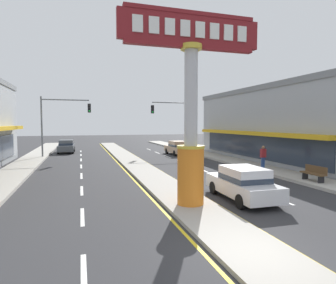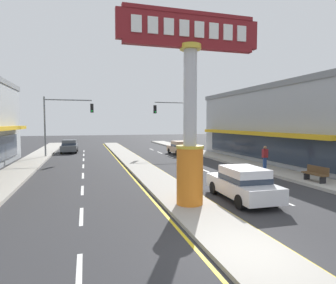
{
  "view_description": "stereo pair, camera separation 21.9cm",
  "coord_description": "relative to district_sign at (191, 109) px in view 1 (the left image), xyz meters",
  "views": [
    {
      "loc": [
        -4.39,
        -6.36,
        3.54
      ],
      "look_at": [
        -0.23,
        7.26,
        2.6
      ],
      "focal_mm": 30.75,
      "sensor_mm": 36.0,
      "label": 1
    },
    {
      "loc": [
        -4.18,
        -6.42,
        3.54
      ],
      "look_at": [
        -0.23,
        7.26,
        2.6
      ],
      "focal_mm": 30.75,
      "sensor_mm": 36.0,
      "label": 2
    }
  ],
  "objects": [
    {
      "name": "pedestrian_far_side",
      "position": [
        8.12,
        6.47,
        -2.96
      ],
      "size": [
        0.43,
        0.27,
        1.74
      ],
      "color": "#2D4C8C",
      "rests_on": "sidewalk_right"
    },
    {
      "name": "district_sign",
      "position": [
        0.0,
        0.0,
        0.0
      ],
      "size": [
        6.02,
        1.16,
        7.91
      ],
      "color": "orange",
      "rests_on": "median_strip"
    },
    {
      "name": "traffic_light_left_side",
      "position": [
        -6.31,
        20.04,
        0.12
      ],
      "size": [
        4.86,
        0.46,
        6.2
      ],
      "color": "slate",
      "rests_on": "ground"
    },
    {
      "name": "traffic_light_right_side",
      "position": [
        6.31,
        20.68,
        0.12
      ],
      "size": [
        4.86,
        0.46,
        6.2
      ],
      "color": "slate",
      "rests_on": "ground"
    },
    {
      "name": "street_bench",
      "position": [
        8.54,
        2.2,
        -3.48
      ],
      "size": [
        0.48,
        1.6,
        0.88
      ],
      "color": "brown",
      "rests_on": "sidewalk_right"
    },
    {
      "name": "sidewalk_right",
      "position": [
        8.86,
        11.23,
        -4.04
      ],
      "size": [
        2.36,
        60.0,
        0.18
      ],
      "primitive_type": "cube",
      "color": "#ADA89E",
      "rests_on": "ground"
    },
    {
      "name": "sidewalk_left",
      "position": [
        -8.86,
        11.23,
        -4.04
      ],
      "size": [
        2.36,
        60.0,
        0.18
      ],
      "primitive_type": "cube",
      "color": "#ADA89E",
      "rests_on": "ground"
    },
    {
      "name": "median_strip",
      "position": [
        -0.0,
        13.23,
        -4.06
      ],
      "size": [
        2.15,
        52.0,
        0.14
      ],
      "primitive_type": "cube",
      "color": "#A39E93",
      "rests_on": "ground"
    },
    {
      "name": "storefront_right",
      "position": [
        14.43,
        10.95,
        -0.74
      ],
      "size": [
        9.54,
        21.59,
        6.78
      ],
      "color": "#999EA3",
      "rests_on": "ground"
    },
    {
      "name": "sedan_near_right_lane",
      "position": [
        6.03,
        19.27,
        -3.34
      ],
      "size": [
        1.95,
        4.36,
        1.53
      ],
      "color": "tan",
      "rests_on": "ground"
    },
    {
      "name": "sedan_near_left_lane",
      "position": [
        -6.02,
        25.15,
        -3.34
      ],
      "size": [
        1.91,
        4.34,
        1.53
      ],
      "color": "#4C5156",
      "rests_on": "ground"
    },
    {
      "name": "ground_plane",
      "position": [
        -0.0,
        -4.77,
        -4.13
      ],
      "size": [
        160.0,
        160.0,
        0.0
      ],
      "primitive_type": "plane",
      "color": "#303033"
    },
    {
      "name": "sedan_far_right_lane",
      "position": [
        2.72,
        0.37,
        -3.34
      ],
      "size": [
        1.93,
        4.35,
        1.53
      ],
      "color": "silver",
      "rests_on": "ground"
    },
    {
      "name": "lane_markings",
      "position": [
        -0.0,
        11.88,
        -4.13
      ],
      "size": [
        8.89,
        52.0,
        0.01
      ],
      "color": "silver",
      "rests_on": "ground"
    }
  ]
}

